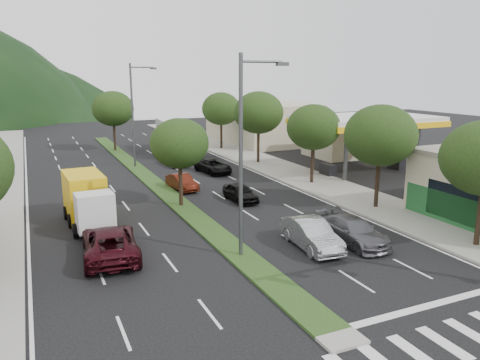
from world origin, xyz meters
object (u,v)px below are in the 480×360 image
car_queue_b (353,231)px  tree_med_near (179,143)px  sedan_silver (311,234)px  car_queue_c (182,182)px  tree_r_e (221,109)px  motorhome (177,137)px  tree_r_d (259,113)px  tree_med_far (113,109)px  car_queue_a (240,192)px  car_queue_e (176,158)px  streetlight_near (245,147)px  car_queue_d (213,166)px  streetlight_mid (134,110)px  tree_r_c (313,127)px  tree_r_b (380,135)px  suv_maroon (110,243)px  box_truck (87,201)px

car_queue_b → tree_med_near: bearing=119.4°
sedan_silver → car_queue_c: sedan_silver is taller
tree_r_e → motorhome: 6.62m
tree_r_d → tree_med_far: (-12.00, 14.00, -0.17)m
car_queue_a → car_queue_e: car_queue_e is taller
streetlight_near → car_queue_b: streetlight_near is taller
tree_r_e → tree_med_far: size_ratio=0.97×
car_queue_b → car_queue_c: car_queue_b is taller
tree_med_near → car_queue_d: (6.12, 9.57, -3.80)m
tree_med_far → streetlight_mid: 11.02m
sedan_silver → car_queue_b: 2.48m
tree_med_near → car_queue_d: size_ratio=1.34×
tree_med_far → car_queue_c: tree_med_far is taller
tree_r_d → tree_r_e: bearing=90.0°
tree_r_c → sedan_silver: size_ratio=1.40×
tree_r_b → car_queue_b: bearing=-139.8°
motorhome → streetlight_mid: bearing=-132.3°
tree_r_b → tree_med_near: 13.43m
streetlight_near → sedan_silver: 6.09m
tree_med_far → suv_maroon: 34.21m
car_queue_c → car_queue_d: car_queue_d is taller
streetlight_mid → car_queue_d: 9.43m
car_queue_d → car_queue_e: size_ratio=1.02×
tree_med_near → motorhome: size_ratio=0.62×
streetlight_mid → suv_maroon: bearing=-105.5°
suv_maroon → car_queue_d: bearing=-120.0°
tree_r_c → tree_med_near: bearing=-170.5°
tree_r_c → sedan_silver: bearing=-123.0°
tree_med_near → tree_med_far: 26.01m
car_queue_d → motorhome: size_ratio=0.46×
tree_med_near → tree_med_far: tree_med_far is taller
streetlight_near → car_queue_c: 15.45m
car_queue_c → box_truck: 9.85m
tree_med_near → box_truck: bearing=-168.6°
tree_r_d → streetlight_mid: streetlight_mid is taller
streetlight_near → streetlight_mid: (0.00, 25.00, 0.00)m
car_queue_b → motorhome: 31.84m
suv_maroon → car_queue_d: suv_maroon is taller
tree_r_b → tree_r_e: bearing=90.0°
suv_maroon → car_queue_a: size_ratio=1.51×
tree_r_c → tree_r_d: tree_r_d is taller
tree_r_c → tree_r_d: bearing=90.0°
sedan_silver → car_queue_b: size_ratio=0.95×
car_queue_e → car_queue_c: bearing=-101.8°
tree_med_far → car_queue_b: (6.35, -36.77, -4.30)m
car_queue_a → box_truck: box_truck is taller
tree_r_c → car_queue_a: 9.04m
streetlight_near → streetlight_mid: same height
car_queue_c → motorhome: size_ratio=0.39×
tree_med_far → car_queue_a: size_ratio=1.85×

